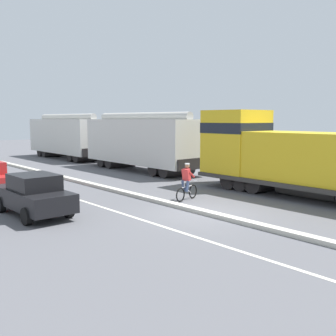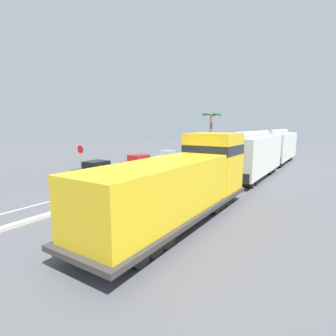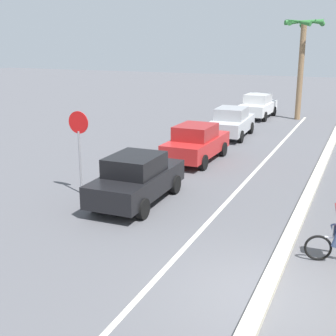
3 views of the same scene
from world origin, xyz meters
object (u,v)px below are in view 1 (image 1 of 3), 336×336
hopper_car_lead (142,142)px  hopper_car_middle (67,137)px  parked_car_black (33,194)px  cyclist (187,183)px  locomotive (293,159)px

hopper_car_lead → hopper_car_middle: bearing=90.0°
parked_car_black → hopper_car_lead: bearing=34.7°
hopper_car_middle → parked_car_black: hopper_car_middle is taller
hopper_car_middle → cyclist: size_ratio=6.18×
hopper_car_middle → cyclist: bearing=-102.6°
locomotive → hopper_car_lead: 12.16m
locomotive → hopper_car_middle: (0.00, 23.76, 0.28)m
cyclist → parked_car_black: bearing=163.6°
hopper_car_lead → hopper_car_middle: 11.60m
locomotive → cyclist: size_ratio=6.77×
hopper_car_middle → parked_car_black: size_ratio=2.51×
locomotive → hopper_car_lead: locomotive is taller
hopper_car_lead → hopper_car_middle: size_ratio=1.00×
hopper_car_middle → hopper_car_lead: bearing=-90.0°
hopper_car_middle → locomotive: bearing=-90.0°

